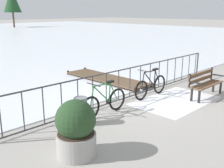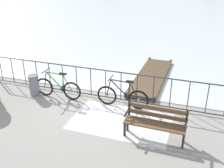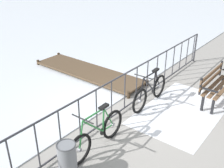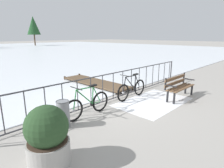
{
  "view_description": "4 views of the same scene",
  "coord_description": "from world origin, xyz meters",
  "px_view_note": "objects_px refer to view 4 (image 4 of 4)",
  "views": [
    {
      "loc": [
        -6.53,
        -5.71,
        2.85
      ],
      "look_at": [
        -0.83,
        0.01,
        0.67
      ],
      "focal_mm": 43.68,
      "sensor_mm": 36.0,
      "label": 1
    },
    {
      "loc": [
        2.86,
        -7.49,
        4.17
      ],
      "look_at": [
        0.38,
        -0.44,
        0.8
      ],
      "focal_mm": 42.03,
      "sensor_mm": 36.0,
      "label": 2
    },
    {
      "loc": [
        -4.87,
        -3.4,
        3.68
      ],
      "look_at": [
        -0.39,
        0.1,
        0.89
      ],
      "focal_mm": 42.85,
      "sensor_mm": 36.0,
      "label": 3
    },
    {
      "loc": [
        -4.98,
        -4.76,
        2.4
      ],
      "look_at": [
        -0.39,
        -0.32,
        0.77
      ],
      "focal_mm": 30.65,
      "sensor_mm": 36.0,
      "label": 4
    }
  ],
  "objects_px": {
    "park_bench": "(179,85)",
    "trash_bin": "(63,114)",
    "bicycle_second": "(132,89)",
    "bicycle_near_railing": "(88,104)",
    "planter_with_shrub": "(47,136)"
  },
  "relations": [
    {
      "from": "bicycle_near_railing",
      "to": "planter_with_shrub",
      "type": "height_order",
      "value": "planter_with_shrub"
    },
    {
      "from": "bicycle_near_railing",
      "to": "trash_bin",
      "type": "relative_size",
      "value": 2.34
    },
    {
      "from": "trash_bin",
      "to": "bicycle_second",
      "type": "bearing_deg",
      "value": 3.43
    },
    {
      "from": "bicycle_near_railing",
      "to": "park_bench",
      "type": "distance_m",
      "value": 3.76
    },
    {
      "from": "bicycle_second",
      "to": "trash_bin",
      "type": "distance_m",
      "value": 3.19
    },
    {
      "from": "park_bench",
      "to": "trash_bin",
      "type": "xyz_separation_m",
      "value": [
        -4.48,
        1.09,
        -0.14
      ]
    },
    {
      "from": "planter_with_shrub",
      "to": "trash_bin",
      "type": "xyz_separation_m",
      "value": [
        1.04,
        1.15,
        -0.21
      ]
    },
    {
      "from": "bicycle_second",
      "to": "park_bench",
      "type": "bearing_deg",
      "value": -44.75
    },
    {
      "from": "bicycle_near_railing",
      "to": "bicycle_second",
      "type": "xyz_separation_m",
      "value": [
        2.28,
        0.11,
        0.0
      ]
    },
    {
      "from": "bicycle_near_railing",
      "to": "planter_with_shrub",
      "type": "bearing_deg",
      "value": -147.66
    },
    {
      "from": "bicycle_near_railing",
      "to": "bicycle_second",
      "type": "relative_size",
      "value": 1.0
    },
    {
      "from": "bicycle_second",
      "to": "trash_bin",
      "type": "height_order",
      "value": "bicycle_second"
    },
    {
      "from": "bicycle_second",
      "to": "park_bench",
      "type": "relative_size",
      "value": 1.07
    },
    {
      "from": "planter_with_shrub",
      "to": "park_bench",
      "type": "bearing_deg",
      "value": 0.59
    },
    {
      "from": "park_bench",
      "to": "trash_bin",
      "type": "relative_size",
      "value": 2.19
    }
  ]
}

